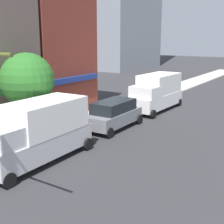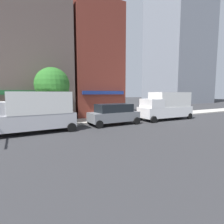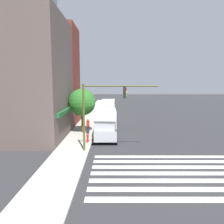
# 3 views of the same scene
# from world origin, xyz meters

# --- Properties ---
(box_truck_silver) EXTENTS (6.24, 2.42, 3.04)m
(box_truck_silver) POSITION_xyz_m (9.49, 4.70, 1.59)
(box_truck_silver) COLOR #B7B7BC
(box_truck_silver) RESTS_ON ground_plane
(suv_grey) EXTENTS (4.73, 2.12, 1.94)m
(suv_grey) POSITION_xyz_m (16.41, 4.70, 1.03)
(suv_grey) COLOR slate
(suv_grey) RESTS_ON ground_plane
(box_truck_white) EXTENTS (6.26, 2.42, 3.04)m
(box_truck_white) POSITION_xyz_m (23.10, 4.70, 1.59)
(box_truck_white) COLOR white
(box_truck_white) RESTS_ON ground_plane
(pedestrian_red_jacket) EXTENTS (0.32, 0.32, 1.77)m
(pedestrian_red_jacket) POSITION_xyz_m (10.79, 6.77, 1.07)
(pedestrian_red_jacket) COLOR #23232D
(pedestrian_red_jacket) RESTS_ON sidewalk_left
(street_tree) EXTENTS (3.14, 3.14, 5.13)m
(street_tree) POSITION_xyz_m (11.47, 7.50, 3.70)
(street_tree) COLOR brown
(street_tree) RESTS_ON sidewalk_left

